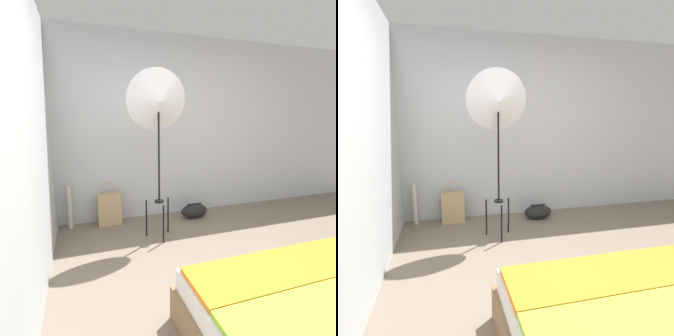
{
  "view_description": "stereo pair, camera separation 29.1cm",
  "coord_description": "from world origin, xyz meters",
  "views": [
    {
      "loc": [
        -1.28,
        -1.44,
        1.46
      ],
      "look_at": [
        -0.35,
        1.27,
        0.9
      ],
      "focal_mm": 28.0,
      "sensor_mm": 36.0,
      "label": 1
    },
    {
      "loc": [
        -1.0,
        -1.52,
        1.46
      ],
      "look_at": [
        -0.35,
        1.27,
        0.9
      ],
      "focal_mm": 28.0,
      "sensor_mm": 36.0,
      "label": 2
    }
  ],
  "objects": [
    {
      "name": "wall_side_left",
      "position": [
        -1.63,
        1.0,
        1.3
      ],
      "size": [
        0.05,
        8.0,
        2.6
      ],
      "color": "#B7BCC1",
      "rests_on": "ground_plane"
    },
    {
      "name": "wall_back",
      "position": [
        0.0,
        2.24,
        1.3
      ],
      "size": [
        8.0,
        0.05,
        2.6
      ],
      "color": "#B7BCC1",
      "rests_on": "ground_plane"
    },
    {
      "name": "ground_plane",
      "position": [
        0.0,
        0.0,
        0.0
      ],
      "size": [
        14.0,
        14.0,
        0.0
      ],
      "primitive_type": "plane",
      "color": "#756656"
    },
    {
      "name": "photo_umbrella",
      "position": [
        -0.4,
        1.47,
        1.63
      ],
      "size": [
        0.71,
        0.32,
        2.01
      ],
      "color": "black",
      "rests_on": "ground_plane"
    },
    {
      "name": "paper_roll",
      "position": [
        -1.44,
        2.1,
        0.29
      ],
      "size": [
        0.06,
        0.06,
        0.58
      ],
      "color": "beige",
      "rests_on": "ground_plane"
    },
    {
      "name": "tote_bag",
      "position": [
        -0.93,
        2.06,
        0.22
      ],
      "size": [
        0.31,
        0.16,
        0.59
      ],
      "color": "tan",
      "rests_on": "ground_plane"
    },
    {
      "name": "duffel_bag",
      "position": [
        0.27,
        1.9,
        0.1
      ],
      "size": [
        0.4,
        0.21,
        0.22
      ],
      "color": "black",
      "rests_on": "ground_plane"
    }
  ]
}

